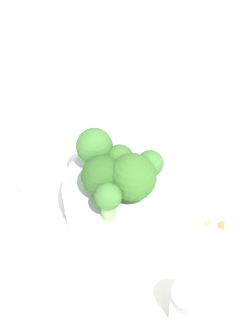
% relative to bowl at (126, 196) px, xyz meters
% --- Properties ---
extents(ground_plane, '(3.00, 3.00, 0.00)m').
position_rel_bowl_xyz_m(ground_plane, '(0.00, 0.00, -0.02)').
color(ground_plane, white).
extents(bowl, '(0.16, 0.16, 0.05)m').
position_rel_bowl_xyz_m(bowl, '(0.00, 0.00, 0.00)').
color(bowl, silver).
rests_on(bowl, ground_plane).
extents(broccoli_floret_0, '(0.06, 0.06, 0.06)m').
position_rel_bowl_xyz_m(broccoli_floret_0, '(-0.01, 0.02, 0.06)').
color(broccoli_floret_0, '#8EB770').
rests_on(broccoli_floret_0, bowl).
extents(broccoli_floret_1, '(0.03, 0.03, 0.05)m').
position_rel_bowl_xyz_m(broccoli_floret_1, '(-0.03, -0.01, 0.05)').
color(broccoli_floret_1, '#7A9E5B').
rests_on(broccoli_floret_1, bowl).
extents(broccoli_floret_2, '(0.04, 0.04, 0.05)m').
position_rel_bowl_xyz_m(broccoli_floret_2, '(0.01, -0.02, 0.05)').
color(broccoli_floret_2, '#7A9E5B').
rests_on(broccoli_floret_2, bowl).
extents(broccoli_floret_3, '(0.05, 0.05, 0.06)m').
position_rel_bowl_xyz_m(broccoli_floret_3, '(0.03, 0.02, 0.06)').
color(broccoli_floret_3, '#84AD66').
rests_on(broccoli_floret_3, bowl).
extents(broccoli_floret_4, '(0.03, 0.03, 0.05)m').
position_rel_bowl_xyz_m(broccoli_floret_4, '(0.02, 0.05, 0.06)').
color(broccoli_floret_4, '#84AD66').
rests_on(broccoli_floret_4, bowl).
extents(broccoli_floret_5, '(0.05, 0.05, 0.06)m').
position_rel_bowl_xyz_m(broccoli_floret_5, '(0.04, -0.03, 0.06)').
color(broccoli_floret_5, '#7A9E5B').
rests_on(broccoli_floret_5, bowl).
extents(pepper_shaker, '(0.04, 0.04, 0.06)m').
position_rel_bowl_xyz_m(pepper_shaker, '(-0.08, 0.15, 0.00)').
color(pepper_shaker, silver).
rests_on(pepper_shaker, ground_plane).
extents(almond_crumb_0, '(0.00, 0.01, 0.01)m').
position_rel_bowl_xyz_m(almond_crumb_0, '(0.15, -0.02, -0.02)').
color(almond_crumb_0, tan).
rests_on(almond_crumb_0, ground_plane).
extents(almond_crumb_1, '(0.01, 0.01, 0.01)m').
position_rel_bowl_xyz_m(almond_crumb_1, '(0.06, -0.12, -0.02)').
color(almond_crumb_1, olive).
rests_on(almond_crumb_1, ground_plane).
extents(almond_crumb_2, '(0.01, 0.01, 0.01)m').
position_rel_bowl_xyz_m(almond_crumb_2, '(-0.04, -0.09, -0.02)').
color(almond_crumb_2, '#AD7F4C').
rests_on(almond_crumb_2, ground_plane).
extents(almond_crumb_3, '(0.01, 0.01, 0.01)m').
position_rel_bowl_xyz_m(almond_crumb_3, '(-0.11, 0.02, -0.02)').
color(almond_crumb_3, '#AD7F4C').
rests_on(almond_crumb_3, ground_plane).
extents(almond_crumb_4, '(0.01, 0.01, 0.01)m').
position_rel_bowl_xyz_m(almond_crumb_4, '(-0.13, 0.02, -0.02)').
color(almond_crumb_4, olive).
rests_on(almond_crumb_4, ground_plane).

